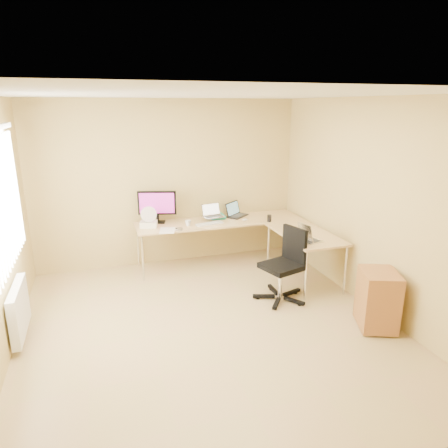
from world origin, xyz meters
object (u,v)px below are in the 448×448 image
object	(u,v)px
desk_fan	(148,218)
laptop_black	(237,209)
desk_return	(304,257)
laptop_center	(213,211)
monitor	(157,207)
cabinet	(378,299)
water_bottle	(148,217)
office_chair	(281,264)
keyboard	(209,224)
desk_main	(220,242)
mug	(188,223)
laptop_return	(311,234)

from	to	relation	value
desk_fan	laptop_black	bearing A→B (deg)	4.82
desk_return	desk_fan	size ratio (longest dim) A/B	4.34
desk_return	laptop_center	bearing A→B (deg)	135.04
monitor	cabinet	world-z (taller)	monitor
laptop_center	laptop_black	size ratio (longest dim) A/B	0.86
water_bottle	cabinet	size ratio (longest dim) A/B	0.45
monitor	laptop_black	size ratio (longest dim) A/B	1.59
office_chair	cabinet	bearing A→B (deg)	-70.00
monitor	keyboard	size ratio (longest dim) A/B	1.37
desk_return	monitor	size ratio (longest dim) A/B	2.20
keyboard	cabinet	xyz separation A→B (m)	(1.34, -2.32, -0.38)
water_bottle	desk_main	bearing A→B (deg)	0.34
laptop_black	cabinet	size ratio (longest dim) A/B	0.55
desk_return	laptop_black	bearing A→B (deg)	118.05
laptop_center	mug	size ratio (longest dim) A/B	3.55
keyboard	mug	xyz separation A→B (m)	(-0.33, 0.03, 0.03)
laptop_center	office_chair	bearing A→B (deg)	-83.83
monitor	laptop_return	size ratio (longest dim) A/B	1.86
keyboard	mug	size ratio (longest dim) A/B	4.79
office_chair	cabinet	distance (m)	1.25
laptop_return	laptop_black	bearing A→B (deg)	5.17
mug	laptop_center	bearing A→B (deg)	22.23
desk_fan	cabinet	bearing A→B (deg)	-49.76
monitor	desk_fan	distance (m)	0.30
monitor	desk_return	bearing A→B (deg)	-15.97
desk_main	office_chair	bearing A→B (deg)	-75.49
keyboard	cabinet	bearing A→B (deg)	-71.25
keyboard	water_bottle	size ratio (longest dim) A/B	1.42
laptop_return	office_chair	bearing A→B (deg)	90.30
laptop_center	cabinet	bearing A→B (deg)	-75.22
keyboard	desk_fan	distance (m)	0.93
laptop_black	cabinet	bearing A→B (deg)	-112.97
desk_main	mug	size ratio (longest dim) A/B	29.39
laptop_center	desk_fan	world-z (taller)	desk_fan
laptop_center	laptop_black	world-z (taller)	laptop_center
laptop_center	keyboard	bearing A→B (deg)	-131.18
desk_return	laptop_center	world-z (taller)	laptop_center
desk_fan	office_chair	world-z (taller)	desk_fan
laptop_center	laptop_black	distance (m)	0.46
laptop_center	mug	bearing A→B (deg)	-168.73
water_bottle	laptop_black	bearing A→B (deg)	6.81
cabinet	laptop_black	bearing A→B (deg)	127.84
office_chair	desk_fan	bearing A→B (deg)	119.30
desk_return	cabinet	distance (m)	1.47
monitor	keyboard	distance (m)	0.85
water_bottle	office_chair	bearing A→B (deg)	-44.07
laptop_black	laptop_return	distance (m)	1.60
desk_return	laptop_center	size ratio (longest dim) A/B	4.06
desk_return	monitor	world-z (taller)	monitor
laptop_center	desk_fan	bearing A→B (deg)	173.76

